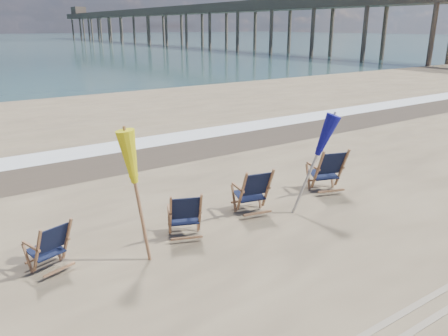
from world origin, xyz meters
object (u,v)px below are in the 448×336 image
object	(u,v)px
beach_chair_3	(342,170)
beach_chair_1	(200,215)
beach_chair_0	(67,241)
beach_chair_2	(268,190)
fishing_pier	(179,21)
umbrella_blue	(313,137)
umbrella_yellow	(136,164)

from	to	relation	value
beach_chair_3	beach_chair_1	bearing A→B (deg)	20.66
beach_chair_0	beach_chair_3	world-z (taller)	beach_chair_3
beach_chair_2	fishing_pier	world-z (taller)	fishing_pier
beach_chair_3	umbrella_blue	size ratio (longest dim) A/B	0.51
beach_chair_2	umbrella_yellow	bearing A→B (deg)	18.15
beach_chair_0	beach_chair_1	distance (m)	2.30
umbrella_blue	beach_chair_2	bearing A→B (deg)	147.63
beach_chair_2	fishing_pier	distance (m)	81.75
umbrella_yellow	beach_chair_3	bearing A→B (deg)	3.32
umbrella_blue	fishing_pier	world-z (taller)	fishing_pier
umbrella_blue	fishing_pier	distance (m)	81.78
beach_chair_2	umbrella_blue	xyz separation A→B (m)	(0.73, -0.46, 1.13)
beach_chair_0	beach_chair_1	world-z (taller)	beach_chair_1
umbrella_blue	beach_chair_0	bearing A→B (deg)	172.29
beach_chair_0	beach_chair_2	size ratio (longest dim) A/B	0.87
beach_chair_3	fishing_pier	bearing A→B (deg)	-97.74
beach_chair_0	beach_chair_1	size ratio (longest dim) A/B	0.95
beach_chair_1	beach_chair_2	distance (m)	1.76
beach_chair_1	beach_chair_2	size ratio (longest dim) A/B	0.92
beach_chair_0	fishing_pier	distance (m)	83.51
beach_chair_0	fishing_pier	world-z (taller)	fishing_pier
beach_chair_0	beach_chair_2	xyz separation A→B (m)	(4.01, -0.18, 0.07)
beach_chair_1	umbrella_yellow	bearing A→B (deg)	27.64
beach_chair_0	beach_chair_2	world-z (taller)	beach_chair_2
beach_chair_2	umbrella_yellow	distance (m)	3.20
beach_chair_1	umbrella_yellow	xyz separation A→B (m)	(-1.21, -0.13, 1.22)
beach_chair_0	beach_chair_1	xyz separation A→B (m)	(2.27, -0.37, 0.03)
beach_chair_1	beach_chair_0	bearing A→B (deg)	12.55
beach_chair_1	umbrella_blue	bearing A→B (deg)	-164.64
beach_chair_2	beach_chair_3	size ratio (longest dim) A/B	0.94
umbrella_yellow	beach_chair_0	bearing A→B (deg)	155.03
beach_chair_0	umbrella_yellow	xyz separation A→B (m)	(1.06, -0.49, 1.25)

